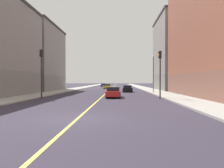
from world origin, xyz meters
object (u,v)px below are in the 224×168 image
(building_left_mid, at_px, (183,54))
(street_lamp_left_near, at_px, (153,70))
(car_yellow, at_px, (107,86))
(car_black, at_px, (127,89))
(building_right_midblock, at_px, (31,58))
(car_red, at_px, (113,92))
(traffic_light_right_near, at_px, (41,67))
(traffic_light_left_near, at_px, (160,68))
(car_blue, at_px, (103,85))

(building_left_mid, xyz_separation_m, street_lamp_left_near, (-8.87, -12.91, -4.43))
(building_left_mid, height_order, car_yellow, building_left_mid)
(car_black, distance_m, car_yellow, 18.46)
(building_right_midblock, distance_m, car_red, 26.90)
(street_lamp_left_near, bearing_deg, building_left_mid, 55.51)
(car_black, height_order, car_red, car_red)
(building_right_midblock, xyz_separation_m, car_black, (20.97, -4.22, -6.47))
(car_black, bearing_deg, traffic_light_right_near, -125.30)
(traffic_light_left_near, height_order, street_lamp_left_near, street_lamp_left_near)
(traffic_light_right_near, xyz_separation_m, street_lamp_left_near, (15.47, 11.29, 0.26))
(building_right_midblock, relative_size, traffic_light_right_near, 2.58)
(building_right_midblock, relative_size, car_blue, 3.87)
(traffic_light_left_near, distance_m, traffic_light_right_near, 14.46)
(building_left_mid, distance_m, car_black, 17.61)
(car_blue, relative_size, car_red, 0.88)
(building_left_mid, bearing_deg, street_lamp_left_near, -124.49)
(traffic_light_right_near, bearing_deg, street_lamp_left_near, 36.12)
(traffic_light_right_near, bearing_deg, building_right_midblock, 116.32)
(traffic_light_right_near, bearing_deg, traffic_light_left_near, 0.00)
(car_blue, bearing_deg, car_black, -78.63)
(car_black, bearing_deg, traffic_light_left_near, -78.00)
(traffic_light_right_near, xyz_separation_m, car_blue, (3.43, 53.92, -3.27))
(car_yellow, distance_m, car_red, 31.94)
(car_red, bearing_deg, car_yellow, 94.73)
(car_black, bearing_deg, street_lamp_left_near, -45.38)
(street_lamp_left_near, xyz_separation_m, car_red, (-6.67, -9.64, -3.46))
(building_left_mid, xyz_separation_m, traffic_light_right_near, (-24.34, -24.20, -4.70))
(street_lamp_left_near, bearing_deg, building_right_midblock, 161.18)
(car_yellow, bearing_deg, street_lamp_left_near, -67.26)
(car_red, bearing_deg, car_blue, 95.87)
(traffic_light_left_near, height_order, car_red, traffic_light_left_near)
(traffic_light_right_near, height_order, car_black, traffic_light_right_near)
(car_black, bearing_deg, car_yellow, 105.54)
(traffic_light_left_near, bearing_deg, car_yellow, 103.90)
(traffic_light_right_near, xyz_separation_m, car_red, (8.81, 1.65, -3.20))
(traffic_light_left_near, relative_size, car_red, 1.27)
(building_left_mid, xyz_separation_m, traffic_light_left_near, (-9.89, -24.20, -4.84))
(car_red, bearing_deg, street_lamp_left_near, 55.33)
(car_yellow, bearing_deg, traffic_light_right_near, -100.44)
(car_blue, distance_m, car_yellow, 20.62)
(car_blue, distance_m, car_black, 38.98)
(car_black, bearing_deg, car_red, -99.34)
(street_lamp_left_near, height_order, car_blue, street_lamp_left_near)
(traffic_light_left_near, bearing_deg, building_right_midblock, 140.67)
(building_right_midblock, xyz_separation_m, traffic_light_left_near, (24.31, -19.92, -3.38))
(street_lamp_left_near, distance_m, car_black, 7.12)
(traffic_light_left_near, height_order, car_blue, traffic_light_left_near)
(street_lamp_left_near, xyz_separation_m, car_black, (-4.36, 4.41, -3.49))
(building_right_midblock, distance_m, car_yellow, 21.97)
(building_left_mid, bearing_deg, car_black, -147.28)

